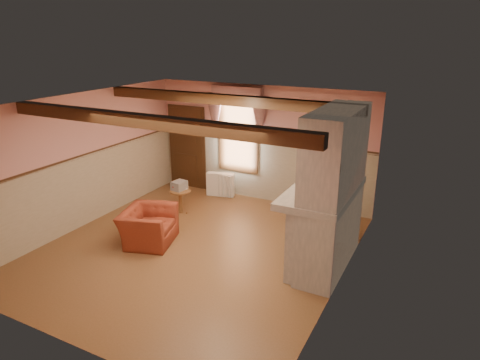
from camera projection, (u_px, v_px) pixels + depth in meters
The scene contains 26 objects.
floor at pixel (195, 249), 8.22m from camera, with size 5.50×6.00×0.01m, color brown.
ceiling at pixel (190, 103), 7.30m from camera, with size 5.50×6.00×0.01m, color silver.
wall_back at pixel (261, 144), 10.28m from camera, with size 5.50×0.02×2.80m, color pink.
wall_front at pixel (58, 252), 5.24m from camera, with size 5.50×0.02×2.80m, color pink.
wall_left at pixel (82, 161), 8.95m from camera, with size 0.02×6.00×2.80m, color pink.
wall_right at pixel (343, 207), 6.57m from camera, with size 0.02×6.00×2.80m, color pink.
wainscot at pixel (194, 213), 7.97m from camera, with size 5.50×6.00×1.50m, color #C1B39B, non-canonical shape.
chair_rail at pixel (193, 175), 7.73m from camera, with size 5.50×6.00×0.08m, color black, non-canonical shape.
firebox at pixel (306, 237), 7.71m from camera, with size 0.20×0.95×0.90m, color black.
armchair at pixel (148, 226), 8.39m from camera, with size 1.06×0.92×0.69m, color maroon.
side_table at pixel (180, 201), 9.79m from camera, with size 0.47×0.47×0.55m, color brown.
book_stack at pixel (179, 185), 9.71m from camera, with size 0.26×0.32×0.20m, color #B7AD8C.
radiator at pixel (220, 184), 10.81m from camera, with size 0.70×0.18×0.60m, color white.
bowl at pixel (326, 183), 7.43m from camera, with size 0.37×0.37×0.09m, color brown.
mantel_clock at pixel (335, 171), 7.91m from camera, with size 0.14×0.24×0.20m, color black.
oil_lamp at pixel (327, 178), 7.42m from camera, with size 0.11×0.11×0.28m, color #D88B3C.
candle_red at pixel (309, 199), 6.64m from camera, with size 0.06×0.06×0.16m, color maroon.
jar_yellow at pixel (311, 197), 6.74m from camera, with size 0.06×0.06×0.12m, color gold.
fireplace at pixel (333, 192), 7.22m from camera, with size 0.85×2.00×2.80m, color gray.
mantel at pixel (322, 192), 7.31m from camera, with size 1.05×2.05×0.12m, color gray.
overmantel_mirror at pixel (314, 156), 7.19m from camera, with size 0.06×1.44×1.04m, color silver.
door at pixel (187, 148), 11.25m from camera, with size 1.10×0.10×2.10m, color black.
window at pixel (238, 131), 10.43m from camera, with size 1.06×0.08×2.02m, color white.
window_drapes at pixel (237, 107), 10.16m from camera, with size 1.30×0.14×1.40m, color gray.
ceiling_beam_front at pixel (145, 121), 6.33m from camera, with size 5.50×0.18×0.20m, color black.
ceiling_beam_back at pixel (224, 100), 8.34m from camera, with size 5.50×0.18×0.20m, color black.
Camera 1 is at (4.11, -6.13, 3.95)m, focal length 32.00 mm.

